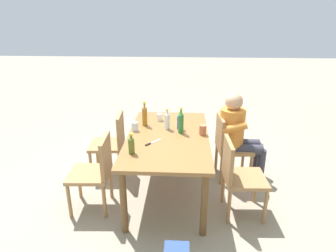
% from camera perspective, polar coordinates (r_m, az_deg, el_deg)
% --- Properties ---
extents(ground_plane, '(24.00, 24.00, 0.00)m').
position_cam_1_polar(ground_plane, '(3.83, 0.00, -12.29)').
color(ground_plane, gray).
extents(dining_table, '(1.72, 0.95, 0.75)m').
position_cam_1_polar(dining_table, '(3.51, 0.00, -3.15)').
color(dining_table, olive).
rests_on(dining_table, ground_plane).
extents(chair_far_left, '(0.47, 0.47, 0.87)m').
position_cam_1_polar(chair_far_left, '(3.97, 11.61, -3.43)').
color(chair_far_left, '#A37547').
rests_on(chair_far_left, ground_plane).
extents(chair_near_left, '(0.47, 0.47, 0.87)m').
position_cam_1_polar(chair_near_left, '(4.05, -10.74, -2.86)').
color(chair_near_left, '#A37547').
rests_on(chair_near_left, ground_plane).
extents(chair_near_right, '(0.46, 0.46, 0.87)m').
position_cam_1_polar(chair_near_right, '(3.38, -13.78, -8.17)').
color(chair_near_right, '#A37547').
rests_on(chair_near_right, ground_plane).
extents(chair_far_right, '(0.46, 0.46, 0.87)m').
position_cam_1_polar(chair_far_right, '(3.29, 13.41, -9.00)').
color(chair_far_right, '#A37547').
rests_on(chair_far_right, ground_plane).
extents(person_in_white_shirt, '(0.47, 0.62, 1.18)m').
position_cam_1_polar(person_in_white_shirt, '(3.92, 13.35, -1.19)').
color(person_in_white_shirt, orange).
rests_on(person_in_white_shirt, ground_plane).
extents(bottle_blue, '(0.06, 0.06, 0.23)m').
position_cam_1_polar(bottle_blue, '(3.63, 2.27, 0.86)').
color(bottle_blue, '#2D56A3').
rests_on(bottle_blue, dining_table).
extents(bottle_olive, '(0.06, 0.06, 0.22)m').
position_cam_1_polar(bottle_olive, '(3.02, -7.11, -3.65)').
color(bottle_olive, '#566623').
rests_on(bottle_olive, dining_table).
extents(bottle_amber, '(0.06, 0.06, 0.32)m').
position_cam_1_polar(bottle_amber, '(3.75, -4.54, 2.10)').
color(bottle_amber, '#996019').
rests_on(bottle_amber, dining_table).
extents(bottle_clear, '(0.06, 0.06, 0.26)m').
position_cam_1_polar(bottle_clear, '(3.63, -0.18, 1.09)').
color(bottle_clear, white).
rests_on(bottle_clear, dining_table).
extents(bottle_green, '(0.06, 0.06, 0.32)m').
position_cam_1_polar(bottle_green, '(3.50, 2.53, 0.75)').
color(bottle_green, '#287A38').
rests_on(bottle_green, dining_table).
extents(cup_white, '(0.07, 0.07, 0.09)m').
position_cam_1_polar(cup_white, '(3.94, -1.65, 1.71)').
color(cup_white, white).
rests_on(cup_white, dining_table).
extents(cup_terracotta, '(0.08, 0.08, 0.12)m').
position_cam_1_polar(cup_terracotta, '(3.50, 6.74, -0.76)').
color(cup_terracotta, '#BC6B47').
rests_on(cup_terracotta, dining_table).
extents(cup_glass, '(0.08, 0.08, 0.11)m').
position_cam_1_polar(cup_glass, '(3.61, -6.45, -0.09)').
color(cup_glass, silver).
rests_on(cup_glass, dining_table).
extents(table_knife, '(0.20, 0.17, 0.01)m').
position_cam_1_polar(table_knife, '(3.27, -3.11, -3.26)').
color(table_knife, silver).
rests_on(table_knife, dining_table).
extents(backpack_by_near_side, '(0.32, 0.21, 0.41)m').
position_cam_1_polar(backpack_by_near_side, '(5.07, -1.88, -1.06)').
color(backpack_by_near_side, black).
rests_on(backpack_by_near_side, ground_plane).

